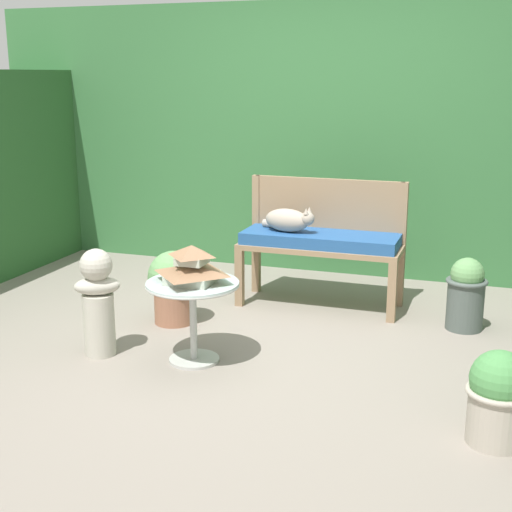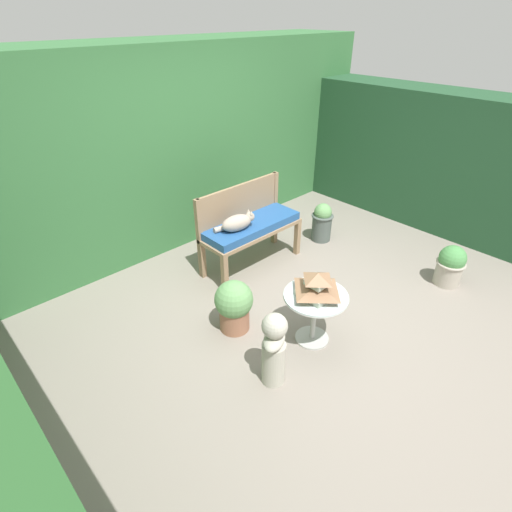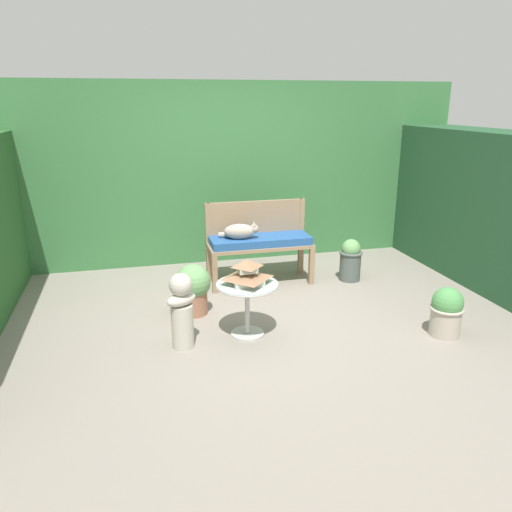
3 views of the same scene
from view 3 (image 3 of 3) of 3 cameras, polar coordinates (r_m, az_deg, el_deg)
name	(u,v)px [view 3 (image 3 of 3)]	position (r m, az deg, el deg)	size (l,w,h in m)	color
ground	(264,315)	(5.12, 0.86, -6.81)	(30.00, 30.00, 0.00)	gray
foliage_hedge_back	(219,169)	(7.11, -4.28, 9.86)	(6.40, 1.08, 2.34)	#38703D
foliage_hedge_right	(504,213)	(6.30, 26.48, 4.46)	(0.70, 3.50, 1.77)	#234C2D
garden_bench	(260,244)	(5.86, 0.46, 1.37)	(1.22, 0.45, 0.57)	#937556
bench_backrest	(256,223)	(6.00, -0.04, 3.76)	(1.22, 0.06, 0.95)	#937556
cat	(240,231)	(5.73, -1.83, 2.84)	(0.45, 0.26, 0.20)	#A89989
patio_table	(247,295)	(4.57, -1.01, -4.47)	(0.57, 0.57, 0.51)	#B7B7B2
pagoda_birdhouse	(247,273)	(4.49, -1.03, -1.99)	(0.36, 0.36, 0.23)	#B2BCA8
garden_bust	(182,309)	(4.41, -8.48, -6.05)	(0.33, 0.28, 0.69)	#B7B2A3
potted_plant_bench_right	(350,259)	(6.12, 10.75, -0.40)	(0.29, 0.29, 0.51)	#4C5651
potted_plant_table_near	(193,288)	(5.11, -7.21, -3.65)	(0.36, 0.36, 0.52)	#9E664C
potted_plant_path_edge	(447,311)	(4.95, 20.95, -5.91)	(0.31, 0.31, 0.47)	#ADA393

